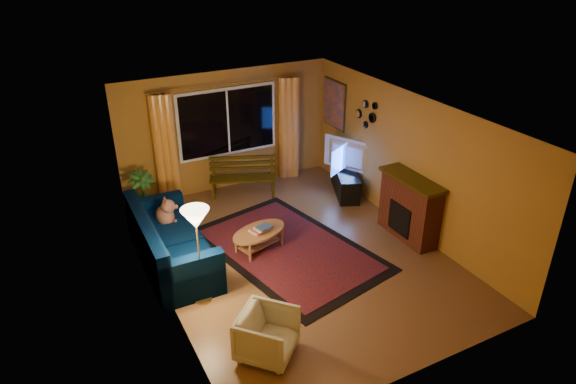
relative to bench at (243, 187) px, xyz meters
name	(u,v)px	position (x,y,z in m)	size (l,w,h in m)	color
floor	(296,254)	(-0.06, -2.42, -0.21)	(4.50, 6.00, 0.02)	brown
ceiling	(297,112)	(-0.06, -2.42, 2.31)	(4.50, 6.00, 0.02)	white
wall_back	(227,131)	(-0.06, 0.59, 1.05)	(4.50, 0.02, 2.50)	#B57C2D
wall_left	(156,221)	(-2.32, -2.42, 1.05)	(0.02, 6.00, 2.50)	#B57C2D
wall_right	(409,162)	(2.20, -2.42, 1.05)	(0.02, 6.00, 2.50)	#B57C2D
window	(228,122)	(-0.06, 0.53, 1.25)	(2.00, 0.02, 1.30)	black
curtain_rod	(227,84)	(-0.06, 0.48, 2.05)	(0.03, 0.03, 3.20)	#BF8C3F
curtain_left	(165,150)	(-1.41, 0.46, 0.92)	(0.36, 0.36, 2.24)	#F89E3A
curtain_right	(288,128)	(1.29, 0.46, 0.92)	(0.36, 0.36, 2.24)	#F89E3A
bench	(243,187)	(0.00, 0.00, 0.00)	(1.35, 0.40, 0.40)	#372B06
potted_plant	(143,196)	(-2.03, 0.00, 0.28)	(0.54, 0.54, 0.96)	#235B1E
sofa	(172,239)	(-1.98, -1.73, 0.26)	(0.99, 2.30, 0.93)	black
dog	(165,213)	(-1.93, -1.21, 0.48)	(0.29, 0.40, 0.44)	brown
armchair	(267,333)	(-1.49, -4.28, 0.15)	(0.68, 0.64, 0.70)	beige
floor_lamp	(199,256)	(-1.87, -2.85, 0.57)	(0.26, 0.26, 1.55)	#BF8C3F
rug	(288,249)	(-0.12, -2.23, -0.19)	(2.09, 3.31, 0.02)	maroon
coffee_table	(259,240)	(-0.56, -2.00, -0.01)	(1.04, 1.04, 0.38)	#AF7140
tv_console	(345,182)	(1.94, -0.87, 0.05)	(0.40, 1.20, 0.50)	black
television	(347,156)	(1.94, -0.87, 0.63)	(1.16, 0.15, 0.67)	black
fireplace	(410,209)	(1.99, -2.82, 0.35)	(0.40, 1.20, 1.10)	maroon
mirror_cluster	(366,112)	(2.15, -1.12, 1.60)	(0.06, 0.60, 0.56)	black
painting	(334,104)	(2.16, 0.03, 1.45)	(0.04, 0.76, 0.96)	orange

